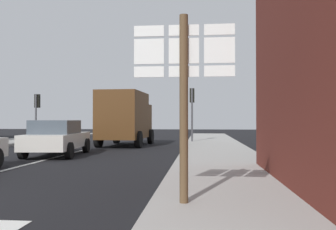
# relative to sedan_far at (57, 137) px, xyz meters

# --- Properties ---
(ground_plane) EXTENTS (80.00, 80.00, 0.00)m
(ground_plane) POSITION_rel_sedan_far_xyz_m (0.22, 0.85, -0.76)
(ground_plane) COLOR black
(sidewalk_right) EXTENTS (3.20, 44.00, 0.14)m
(sidewalk_right) POSITION_rel_sedan_far_xyz_m (6.71, -1.15, -0.69)
(sidewalk_right) COLOR #9E9B96
(sidewalk_right) RESTS_ON ground
(lane_centre_stripe) EXTENTS (0.16, 12.00, 0.01)m
(lane_centre_stripe) POSITION_rel_sedan_far_xyz_m (0.22, -3.15, -0.75)
(lane_centre_stripe) COLOR silver
(lane_centre_stripe) RESTS_ON ground
(sedan_far) EXTENTS (2.27, 4.34, 1.47)m
(sedan_far) POSITION_rel_sedan_far_xyz_m (0.00, 0.00, 0.00)
(sedan_far) COLOR beige
(sedan_far) RESTS_ON ground
(delivery_truck) EXTENTS (2.66, 5.09, 3.05)m
(delivery_truck) POSITION_rel_sedan_far_xyz_m (1.65, 5.69, 0.89)
(delivery_truck) COLOR #4C2D14
(delivery_truck) RESTS_ON ground
(route_sign_post) EXTENTS (1.66, 0.14, 3.20)m
(route_sign_post) POSITION_rel_sedan_far_xyz_m (5.68, -8.26, 1.24)
(route_sign_post) COLOR brown
(route_sign_post) RESTS_ON ground
(traffic_light_far_right) EXTENTS (0.30, 0.49, 3.50)m
(traffic_light_far_right) POSITION_rel_sedan_far_xyz_m (5.41, 8.09, 1.83)
(traffic_light_far_right) COLOR #47474C
(traffic_light_far_right) RESTS_ON ground
(traffic_light_far_left) EXTENTS (0.30, 0.49, 3.21)m
(traffic_light_far_left) POSITION_rel_sedan_far_xyz_m (-4.97, 8.30, 1.61)
(traffic_light_far_left) COLOR #47474C
(traffic_light_far_left) RESTS_ON ground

